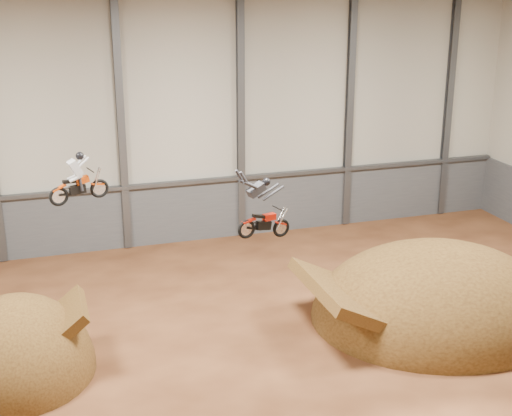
{
  "coord_description": "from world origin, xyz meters",
  "views": [
    {
      "loc": [
        -7.81,
        -23.16,
        14.58
      ],
      "look_at": [
        0.81,
        4.0,
        5.29
      ],
      "focal_mm": 50.0,
      "sensor_mm": 36.0,
      "label": 1
    }
  ],
  "objects": [
    {
      "name": "floor",
      "position": [
        0.0,
        0.0,
        0.0
      ],
      "size": [
        40.0,
        40.0,
        0.0
      ],
      "primitive_type": "plane",
      "color": "#492513",
      "rests_on": "ground"
    },
    {
      "name": "steel_column_4",
      "position": [
        10.0,
        14.8,
        7.0
      ],
      "size": [
        0.4,
        0.36,
        13.9
      ],
      "primitive_type": "cube",
      "color": "#47494F",
      "rests_on": "ground"
    },
    {
      "name": "fmx_rider_b",
      "position": [
        0.51,
        2.14,
        6.02
      ],
      "size": [
        3.68,
        1.75,
        3.19
      ],
      "primitive_type": null,
      "rotation": [
        0.0,
        0.15,
        0.25
      ],
      "color": "#BC1708"
    },
    {
      "name": "steel_rail",
      "position": [
        0.0,
        14.75,
        3.55
      ],
      "size": [
        39.8,
        0.35,
        0.2
      ],
      "primitive_type": "cube",
      "color": "#47494F",
      "rests_on": "lower_band_back"
    },
    {
      "name": "back_wall",
      "position": [
        0.0,
        15.0,
        7.0
      ],
      "size": [
        40.0,
        0.1,
        14.0
      ],
      "primitive_type": "cube",
      "color": "#B9B4A4",
      "rests_on": "ground"
    },
    {
      "name": "landing_ramp",
      "position": [
        8.65,
        2.04,
        0.0
      ],
      "size": [
        11.33,
        10.02,
        6.53
      ],
      "primitive_type": "ellipsoid",
      "color": "#3C250F",
      "rests_on": "ground"
    },
    {
      "name": "fmx_rider_a",
      "position": [
        -6.35,
        3.74,
        7.4
      ],
      "size": [
        2.56,
        1.44,
        2.2
      ],
      "primitive_type": null,
      "rotation": [
        0.0,
        -0.04,
        0.25
      ],
      "color": "#C63F07"
    },
    {
      "name": "lower_band_back",
      "position": [
        0.0,
        14.9,
        1.75
      ],
      "size": [
        39.8,
        0.18,
        3.5
      ],
      "primitive_type": "cube",
      "color": "#4F5156",
      "rests_on": "ground"
    },
    {
      "name": "steel_column_3",
      "position": [
        3.33,
        14.8,
        7.0
      ],
      "size": [
        0.4,
        0.36,
        13.9
      ],
      "primitive_type": "cube",
      "color": "#47494F",
      "rests_on": "ground"
    },
    {
      "name": "steel_column_2",
      "position": [
        -3.33,
        14.8,
        7.0
      ],
      "size": [
        0.4,
        0.36,
        13.9
      ],
      "primitive_type": "cube",
      "color": "#47494F",
      "rests_on": "ground"
    },
    {
      "name": "takeoff_ramp",
      "position": [
        -9.24,
        2.79,
        0.0
      ],
      "size": [
        5.92,
        6.83,
        5.92
      ],
      "primitive_type": "ellipsoid",
      "color": "#3C250F",
      "rests_on": "ground"
    },
    {
      "name": "steel_column_5",
      "position": [
        16.67,
        14.8,
        7.0
      ],
      "size": [
        0.4,
        0.36,
        13.9
      ],
      "primitive_type": "cube",
      "color": "#47494F",
      "rests_on": "ground"
    }
  ]
}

